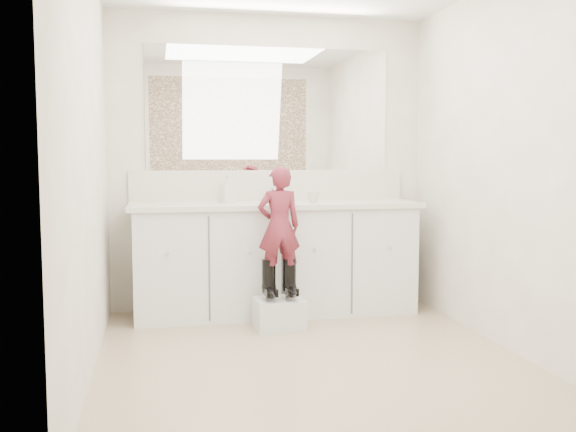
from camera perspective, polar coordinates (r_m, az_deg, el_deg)
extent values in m
plane|color=#967862|center=(4.06, 2.13, -12.66)|extent=(3.00, 3.00, 0.00)
plane|color=beige|center=(5.33, -1.67, 4.74)|extent=(2.60, 0.00, 2.60)
plane|color=beige|center=(2.43, 10.66, 4.06)|extent=(2.60, 0.00, 2.60)
plane|color=beige|center=(3.77, -17.45, 4.30)|extent=(0.00, 3.00, 3.00)
plane|color=beige|center=(4.36, 19.09, 4.35)|extent=(0.00, 3.00, 3.00)
cube|color=silver|center=(5.12, -1.11, -3.98)|extent=(2.20, 0.55, 0.85)
cube|color=beige|center=(5.06, -1.09, 0.97)|extent=(2.28, 0.58, 0.04)
cube|color=beige|center=(5.32, -1.63, 2.75)|extent=(2.28, 0.03, 0.25)
cube|color=white|center=(5.33, -1.66, 9.47)|extent=(2.00, 0.02, 1.00)
cube|color=#472819|center=(2.47, 10.75, 14.55)|extent=(2.00, 0.01, 1.20)
cylinder|color=silver|center=(5.21, -1.42, 1.87)|extent=(0.08, 0.08, 0.10)
imported|color=beige|center=(5.08, 2.27, 1.71)|extent=(0.12, 0.12, 0.09)
imported|color=beige|center=(5.08, -5.44, 2.42)|extent=(0.13, 0.13, 0.22)
cube|color=silver|center=(4.72, -0.80, -8.68)|extent=(0.36, 0.31, 0.22)
imported|color=#AC3544|center=(4.61, -0.81, -0.92)|extent=(0.32, 0.22, 0.86)
cylinder|color=#D8548F|center=(4.61, 0.05, 0.59)|extent=(0.14, 0.02, 0.06)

